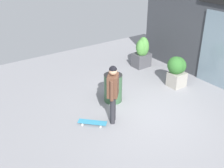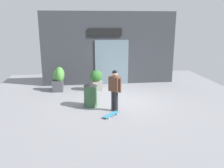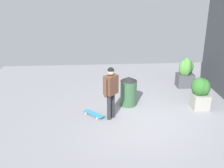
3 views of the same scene
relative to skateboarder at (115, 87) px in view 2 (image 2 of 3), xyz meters
The scene contains 7 objects.
ground_plane 1.47m from the skateboarder, 74.94° to the left, with size 12.00×12.00×0.00m, color gray.
building_facade 4.30m from the skateboarder, 86.03° to the left, with size 7.19×0.31×3.88m.
skateboarder is the anchor object (origin of this frame).
skateboard 1.06m from the skateboarder, 110.68° to the right, with size 0.68×0.67×0.08m.
planter_box_left 3.88m from the skateboarder, 127.97° to the left, with size 0.60×0.63×1.21m.
planter_box_right 2.99m from the skateboarder, 99.85° to the left, with size 0.59×0.59×1.03m.
trash_bin 1.20m from the skateboarder, 144.36° to the left, with size 0.55×0.55×0.99m.
Camera 2 is at (-1.48, -9.53, 3.33)m, focal length 37.73 mm.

